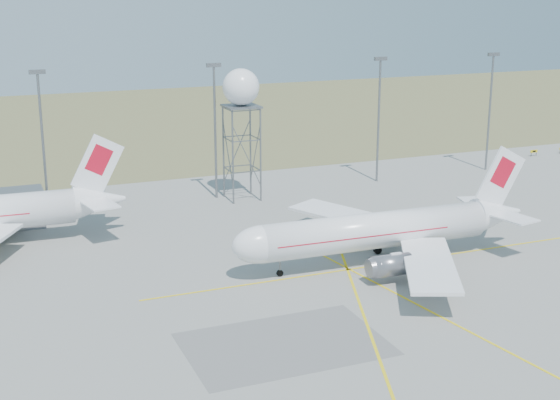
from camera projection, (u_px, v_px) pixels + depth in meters
name	position (u px, v px, depth m)	size (l,w,h in m)	color
grass_strip	(162.00, 120.00, 189.47)	(400.00, 120.00, 0.03)	#565E33
mast_a	(42.00, 131.00, 107.44)	(2.20, 0.50, 20.50)	slate
mast_b	(215.00, 120.00, 116.61)	(2.20, 0.50, 20.50)	slate
mast_c	(379.00, 109.00, 126.88)	(2.20, 0.50, 20.50)	slate
mast_d	(490.00, 102.00, 134.96)	(2.20, 0.50, 20.50)	slate
taxi_sign_near	(534.00, 152.00, 148.98)	(1.60, 0.17, 1.20)	black
airliner_main	(379.00, 231.00, 90.37)	(37.68, 36.65, 12.82)	white
radar_tower	(242.00, 127.00, 116.22)	(5.47, 5.47, 19.79)	slate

